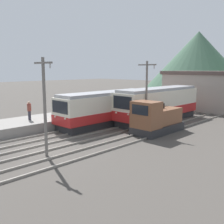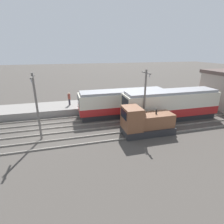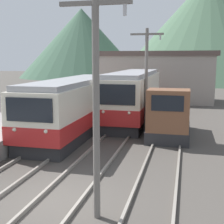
{
  "view_description": "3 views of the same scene",
  "coord_description": "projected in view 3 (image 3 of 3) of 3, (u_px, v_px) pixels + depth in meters",
  "views": [
    {
      "loc": [
        16.54,
        -9.66,
        5.71
      ],
      "look_at": [
        0.73,
        6.51,
        2.0
      ],
      "focal_mm": 42.0,
      "sensor_mm": 36.0,
      "label": 1
    },
    {
      "loc": [
        18.41,
        2.08,
        8.31
      ],
      "look_at": [
        0.67,
        6.78,
        1.78
      ],
      "focal_mm": 28.0,
      "sensor_mm": 36.0,
      "label": 2
    },
    {
      "loc": [
        4.15,
        -8.98,
        4.64
      ],
      "look_at": [
        0.11,
        7.81,
        1.69
      ],
      "focal_mm": 50.0,
      "sensor_mm": 36.0,
      "label": 3
    }
  ],
  "objects": [
    {
      "name": "commuter_train_center",
      "position": [
        133.0,
        98.0,
        23.84
      ],
      "size": [
        2.84,
        12.1,
        3.7
      ],
      "color": "#28282B",
      "rests_on": "ground"
    },
    {
      "name": "commuter_train_left",
      "position": [
        75.0,
        108.0,
        19.45
      ],
      "size": [
        2.84,
        11.7,
        3.43
      ],
      "color": "#28282B",
      "rests_on": "ground"
    },
    {
      "name": "mountain_backdrop",
      "position": [
        162.0,
        34.0,
        71.18
      ],
      "size": [
        66.6,
        41.63,
        22.22
      ],
      "color": "#3D5B47",
      "rests_on": "ground"
    },
    {
      "name": "ground_plane",
      "position": [
        54.0,
        200.0,
        10.35
      ],
      "size": [
        200.0,
        200.0,
        0.0
      ],
      "primitive_type": "plane",
      "color": "#47423D"
    },
    {
      "name": "catenary_mast_mid",
      "position": [
        146.0,
        77.0,
        19.09
      ],
      "size": [
        2.0,
        0.2,
        6.45
      ],
      "color": "slate",
      "rests_on": "ground"
    },
    {
      "name": "track_right",
      "position": [
        150.0,
        209.0,
        9.6
      ],
      "size": [
        1.54,
        60.0,
        0.14
      ],
      "color": "gray",
      "rests_on": "ground"
    },
    {
      "name": "track_center",
      "position": [
        60.0,
        199.0,
        10.29
      ],
      "size": [
        1.54,
        60.0,
        0.14
      ],
      "color": "gray",
      "rests_on": "ground"
    },
    {
      "name": "station_building",
      "position": [
        157.0,
        76.0,
        34.61
      ],
      "size": [
        12.6,
        6.3,
        5.44
      ],
      "color": "gray",
      "rests_on": "ground"
    },
    {
      "name": "shunting_locomotive",
      "position": [
        169.0,
        117.0,
        18.69
      ],
      "size": [
        2.4,
        5.39,
        3.0
      ],
      "color": "#28282B",
      "rests_on": "ground"
    },
    {
      "name": "catenary_mast_near",
      "position": [
        96.0,
        99.0,
        8.67
      ],
      "size": [
        2.0,
        0.2,
        6.45
      ],
      "color": "slate",
      "rests_on": "ground"
    }
  ]
}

